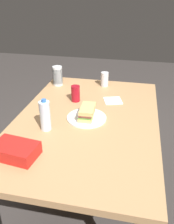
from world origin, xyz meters
TOP-DOWN VIEW (x-y plane):
  - ground_plane at (0.00, 0.00)m, footprint 8.00×8.00m
  - dining_table at (0.00, 0.00)m, footprint 1.44×0.94m
  - paper_plate at (0.01, 0.00)m, footprint 0.26×0.26m
  - sandwich at (0.01, 0.00)m, footprint 0.19×0.10m
  - soda_can_red at (-0.24, -0.14)m, footprint 0.07×0.07m
  - chip_bag at (0.47, -0.28)m, footprint 0.18×0.25m
  - water_bottle_tall at (0.19, -0.22)m, footprint 0.07×0.07m
  - plastic_cup_stack at (-0.53, -0.37)m, footprint 0.08×0.08m
  - soda_can_silver at (-0.59, 0.03)m, footprint 0.07×0.07m
  - paper_napkin at (-0.30, 0.14)m, footprint 0.16×0.16m

SIDE VIEW (x-z plane):
  - ground_plane at x=0.00m, z-range 0.00..0.00m
  - dining_table at x=0.00m, z-range 0.27..1.01m
  - paper_napkin at x=-0.30m, z-range 0.74..0.74m
  - paper_plate at x=0.01m, z-range 0.74..0.75m
  - chip_bag at x=0.47m, z-range 0.74..0.81m
  - sandwich at x=0.01m, z-range 0.75..0.83m
  - soda_can_red at x=-0.24m, z-range 0.74..0.86m
  - soda_can_silver at x=-0.59m, z-range 0.74..0.86m
  - plastic_cup_stack at x=-0.53m, z-range 0.74..0.91m
  - water_bottle_tall at x=0.19m, z-range 0.73..0.94m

